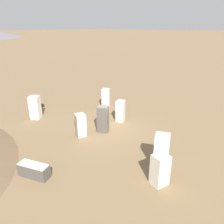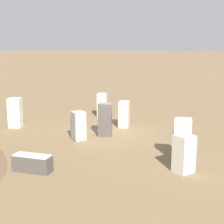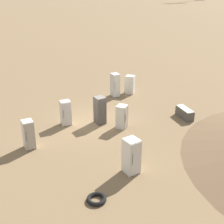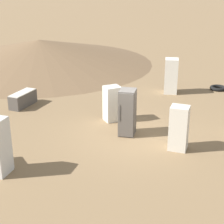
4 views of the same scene
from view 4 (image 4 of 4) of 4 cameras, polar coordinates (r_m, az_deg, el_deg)
ground_plane at (r=15.30m, az=3.06°, el=-3.71°), size 1000.00×1000.00×0.00m
dirt_mound at (r=27.75m, az=-11.00°, el=9.03°), size 16.24×16.24×1.71m
discarded_fridge_0 at (r=14.12m, az=10.17°, el=-2.42°), size 0.84×0.82×1.71m
discarded_fridge_1 at (r=15.13m, az=2.34°, el=-0.07°), size 0.91×0.97×1.91m
discarded_fridge_3 at (r=19.07m, az=-13.42°, el=1.92°), size 1.05×1.73×0.71m
discarded_fridge_5 at (r=20.69m, az=8.99°, el=5.45°), size 1.00×1.03×1.90m
discarded_fridge_6 at (r=16.62m, az=-0.00°, el=1.31°), size 0.87×0.88×1.59m
scrap_tire at (r=22.04m, az=15.86°, el=3.54°), size 0.92×0.92×0.19m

